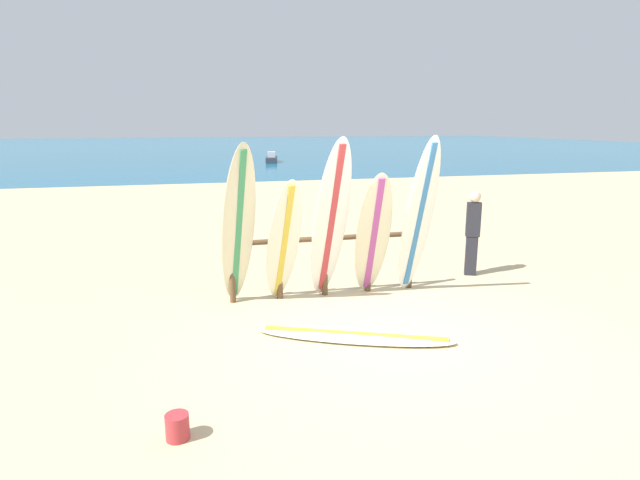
# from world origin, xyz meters

# --- Properties ---
(ground_plane) EXTENTS (120.00, 120.00, 0.00)m
(ground_plane) POSITION_xyz_m (0.00, 0.00, 0.00)
(ground_plane) COLOR #D3BC8C
(ocean_water) EXTENTS (120.00, 80.00, 0.01)m
(ocean_water) POSITION_xyz_m (0.00, 58.00, 0.00)
(ocean_water) COLOR #196B93
(ocean_water) RESTS_ON ground
(surfboard_rack) EXTENTS (2.94, 0.09, 1.05)m
(surfboard_rack) POSITION_xyz_m (-0.39, 1.83, 0.64)
(surfboard_rack) COLOR brown
(surfboard_rack) RESTS_ON ground
(surfboard_leaning_far_left) EXTENTS (0.61, 0.99, 2.40)m
(surfboard_leaning_far_left) POSITION_xyz_m (-1.73, 1.56, 1.20)
(surfboard_leaning_far_left) COLOR beige
(surfboard_leaning_far_left) RESTS_ON ground
(surfboard_leaning_left) EXTENTS (0.62, 0.86, 1.89)m
(surfboard_leaning_left) POSITION_xyz_m (-1.08, 1.56, 0.95)
(surfboard_leaning_left) COLOR white
(surfboard_leaning_left) RESTS_ON ground
(surfboard_leaning_center_left) EXTENTS (0.70, 0.87, 2.45)m
(surfboard_leaning_center_left) POSITION_xyz_m (-0.38, 1.55, 1.23)
(surfboard_leaning_center_left) COLOR white
(surfboard_leaning_center_left) RESTS_ON ground
(surfboard_leaning_center) EXTENTS (0.54, 0.67, 1.95)m
(surfboard_leaning_center) POSITION_xyz_m (0.29, 1.56, 0.97)
(surfboard_leaning_center) COLOR beige
(surfboard_leaning_center) RESTS_ON ground
(surfboard_leaning_center_right) EXTENTS (0.51, 0.86, 2.47)m
(surfboard_leaning_center_right) POSITION_xyz_m (0.94, 1.41, 1.23)
(surfboard_leaning_center_right) COLOR white
(surfboard_leaning_center_right) RESTS_ON ground
(surfboard_lying_on_sand) EXTENTS (2.47, 1.48, 0.08)m
(surfboard_lying_on_sand) POSITION_xyz_m (-0.48, 0.11, 0.04)
(surfboard_lying_on_sand) COLOR silver
(surfboard_lying_on_sand) RESTS_ON ground
(beachgoer_standing) EXTENTS (0.28, 0.24, 1.49)m
(beachgoer_standing) POSITION_xyz_m (2.37, 2.23, 0.82)
(beachgoer_standing) COLOR #26262D
(beachgoer_standing) RESTS_ON ground
(small_boat_offshore) EXTENTS (1.22, 2.78, 0.71)m
(small_boat_offshore) POSITION_xyz_m (3.43, 30.04, 0.26)
(small_boat_offshore) COLOR #333842
(small_boat_offshore) RESTS_ON ocean_water
(sand_bucket) EXTENTS (0.20, 0.20, 0.22)m
(sand_bucket) POSITION_xyz_m (-2.58, -1.49, 0.11)
(sand_bucket) COLOR #B73338
(sand_bucket) RESTS_ON ground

